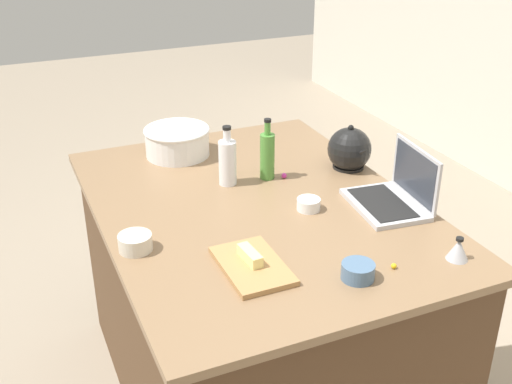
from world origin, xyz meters
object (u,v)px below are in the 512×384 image
Objects in this scene: mixing_bowl_large at (177,141)px; bottle_vinegar at (228,161)px; laptop at (395,194)px; kitchen_timer at (458,249)px; ramekin_wide at (358,271)px; butter_stick_left at (250,256)px; cutting_board at (252,266)px; ramekin_small at (309,204)px; bottle_olive at (267,155)px; kettle at (350,150)px; ramekin_medium at (135,242)px.

bottle_vinegar is (0.35, 0.09, 0.03)m from mixing_bowl_large.
laptop is 0.38m from kitchen_timer.
ramekin_wide is at bearing 10.72° from mixing_bowl_large.
laptop is 3.01× the size of butter_stick_left.
ramekin_wide is at bearing 56.75° from cutting_board.
laptop is at bearing 37.18° from mixing_bowl_large.
kitchen_timer reaches higher than ramekin_small.
butter_stick_left is at bearing -3.42° from mixing_bowl_large.
bottle_olive reaches higher than kettle.
laptop is 1.39× the size of bottle_vinegar.
laptop is at bearing -3.88° from kettle.
kitchen_timer is (0.21, 0.61, 0.03)m from cutting_board.
kitchen_timer is at bearing 30.00° from bottle_vinegar.
cutting_board is at bearing -123.25° from ramekin_wide.
kettle is 0.86m from cutting_board.
cutting_board is 2.63× the size of ramekin_medium.
butter_stick_left is at bearing -52.89° from ramekin_small.
butter_stick_left is at bearing -125.80° from ramekin_wide.
kitchen_timer is (0.38, -0.03, -0.01)m from laptop.
mixing_bowl_large is at bearing 152.83° from ramekin_medium.
kitchen_timer reaches higher than cutting_board.
mixing_bowl_large is 1.28m from kitchen_timer.
kettle reaches higher than kitchen_timer.
laptop is 3.28× the size of ramekin_wide.
laptop is 1.33× the size of bottle_olive.
laptop is at bearing 103.95° from butter_stick_left.
cutting_board is 0.03m from butter_stick_left.
cutting_board is 2.62× the size of butter_stick_left.
bottle_olive is at bearing -140.97° from laptop.
laptop is 0.64m from bottle_vinegar.
kitchen_timer is (0.23, 0.61, -0.00)m from butter_stick_left.
cutting_board is at bearing -3.36° from mixing_bowl_large.
bottle_vinegar is (-0.42, -0.49, 0.05)m from laptop.
mixing_bowl_large is 0.78m from ramekin_medium.
kitchen_timer reaches higher than ramekin_wide.
ramekin_wide is at bearing -46.53° from laptop.
kitchen_timer is at bearing -3.93° from kettle.
ramekin_small is at bearing 22.81° from mixing_bowl_large.
kettle is 2.50× the size of ramekin_small.
ramekin_medium is (0.02, -0.64, 0.01)m from ramekin_small.
butter_stick_left is at bearing -14.65° from bottle_vinegar.
mixing_bowl_large reaches higher than ramekin_small.
bottle_vinegar is at bearing 165.76° from cutting_board.
ramekin_medium is (-0.23, -0.30, -0.01)m from butter_stick_left.
bottle_vinegar is at bearing -150.00° from kitchen_timer.
kitchen_timer is at bearing 20.85° from bottle_olive.
bottle_vinegar is at bearing -171.30° from ramekin_wide.
bottle_olive is at bearing 118.18° from ramekin_medium.
ramekin_wide reaches higher than ramekin_small.
ramekin_medium is at bearing -52.83° from bottle_vinegar.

